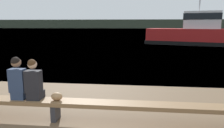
% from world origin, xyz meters
% --- Properties ---
extents(water_surface, '(240.00, 240.00, 0.00)m').
position_xyz_m(water_surface, '(0.00, 125.85, 0.00)').
color(water_surface, '#426B8E').
rests_on(water_surface, ground).
extents(far_shoreline, '(600.00, 12.00, 4.66)m').
position_xyz_m(far_shoreline, '(0.00, 121.99, 2.33)').
color(far_shoreline, '#384233').
rests_on(far_shoreline, ground).
extents(bench_main, '(8.80, 0.43, 0.49)m').
position_xyz_m(bench_main, '(-0.76, 2.66, 0.41)').
color(bench_main, brown).
rests_on(bench_main, ground).
extents(person_left, '(0.37, 0.39, 1.03)m').
position_xyz_m(person_left, '(-1.65, 2.66, 0.97)').
color(person_left, navy).
rests_on(person_left, bench_main).
extents(person_right, '(0.37, 0.38, 0.98)m').
position_xyz_m(person_right, '(-1.26, 2.66, 0.93)').
color(person_right, black).
rests_on(person_right, bench_main).
extents(shopping_bag, '(0.27, 0.20, 0.19)m').
position_xyz_m(shopping_bag, '(-0.71, 2.65, 0.59)').
color(shopping_bag, '#9E754C').
rests_on(shopping_bag, bench_main).
extents(tugboat_red, '(11.15, 6.06, 6.93)m').
position_xyz_m(tugboat_red, '(7.73, 22.89, 1.15)').
color(tugboat_red, '#A81919').
rests_on(tugboat_red, water_surface).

